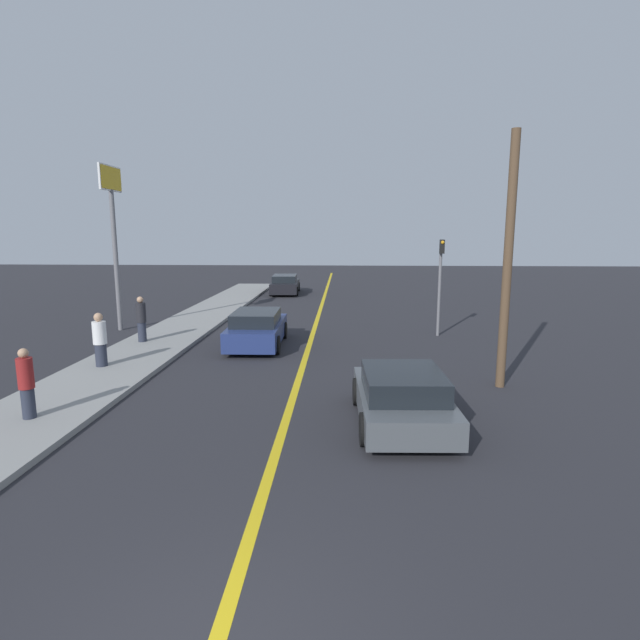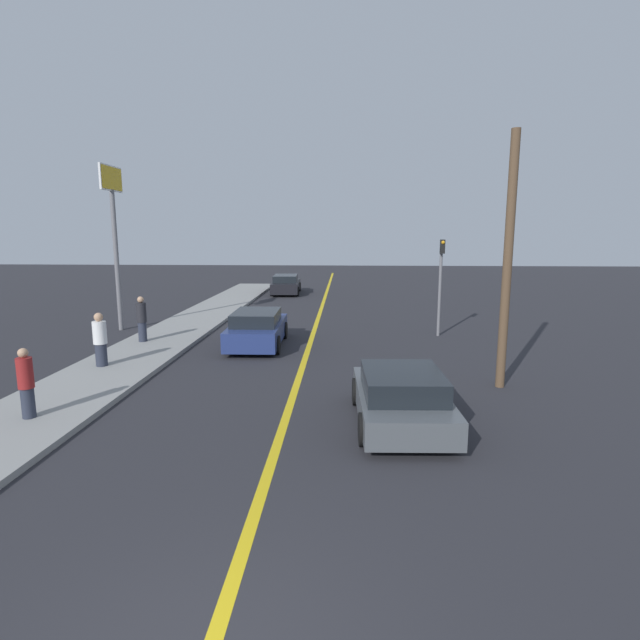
{
  "view_description": "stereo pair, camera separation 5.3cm",
  "coord_description": "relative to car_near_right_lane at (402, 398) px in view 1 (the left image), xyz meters",
  "views": [
    {
      "loc": [
        1.29,
        -4.07,
        4.21
      ],
      "look_at": [
        0.52,
        12.0,
        1.37
      ],
      "focal_mm": 28.0,
      "sensor_mm": 36.0,
      "label": 1
    },
    {
      "loc": [
        1.35,
        -4.06,
        4.21
      ],
      "look_at": [
        0.52,
        12.0,
        1.37
      ],
      "focal_mm": 28.0,
      "sensor_mm": 36.0,
      "label": 2
    }
  ],
  "objects": [
    {
      "name": "road_center_line",
      "position": [
        -2.6,
        11.45,
        -0.61
      ],
      "size": [
        0.2,
        60.0,
        0.01
      ],
      "color": "gold",
      "rests_on": "ground_plane"
    },
    {
      "name": "car_ahead_center",
      "position": [
        -4.53,
        7.51,
        0.05
      ],
      "size": [
        2.02,
        4.33,
        1.34
      ],
      "rotation": [
        0.0,
        0.0,
        0.02
      ],
      "color": "navy",
      "rests_on": "ground_plane"
    },
    {
      "name": "sidewalk_left",
      "position": [
        -8.34,
        11.17,
        -0.54
      ],
      "size": [
        2.8,
        35.43,
        0.14
      ],
      "color": "gray",
      "rests_on": "ground_plane"
    },
    {
      "name": "utility_pole",
      "position": [
        3.03,
        2.88,
        2.79
      ],
      "size": [
        0.24,
        0.24,
        6.81
      ],
      "color": "brown",
      "rests_on": "ground_plane"
    },
    {
      "name": "pedestrian_mid_group",
      "position": [
        -8.75,
        3.94,
        0.35
      ],
      "size": [
        0.41,
        0.41,
        1.66
      ],
      "color": "#282D3D",
      "rests_on": "sidewalk_left"
    },
    {
      "name": "car_far_distant",
      "position": [
        -5.38,
        23.65,
        0.03
      ],
      "size": [
        2.08,
        4.64,
        1.3
      ],
      "rotation": [
        0.0,
        0.0,
        0.05
      ],
      "color": "black",
      "rests_on": "ground_plane"
    },
    {
      "name": "pedestrian_near_curb",
      "position": [
        -8.26,
        -0.4,
        0.33
      ],
      "size": [
        0.33,
        0.33,
        1.58
      ],
      "color": "#282D3D",
      "rests_on": "sidewalk_left"
    },
    {
      "name": "traffic_light",
      "position": [
        2.57,
        9.69,
        1.81
      ],
      "size": [
        0.18,
        0.4,
        3.92
      ],
      "color": "slate",
      "rests_on": "ground_plane"
    },
    {
      "name": "car_near_right_lane",
      "position": [
        0.0,
        0.0,
        0.0
      ],
      "size": [
        2.14,
        3.94,
        1.25
      ],
      "rotation": [
        0.0,
        0.0,
        0.04
      ],
      "color": "#4C5156",
      "rests_on": "ground_plane"
    },
    {
      "name": "roadside_sign",
      "position": [
        -11.03,
        10.29,
        4.44
      ],
      "size": [
        0.2,
        1.9,
        6.93
      ],
      "color": "slate",
      "rests_on": "ground_plane"
    },
    {
      "name": "pedestrian_far_standing",
      "position": [
        -8.89,
        7.44,
        0.39
      ],
      "size": [
        0.36,
        0.36,
        1.71
      ],
      "color": "#282D3D",
      "rests_on": "sidewalk_left"
    }
  ]
}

